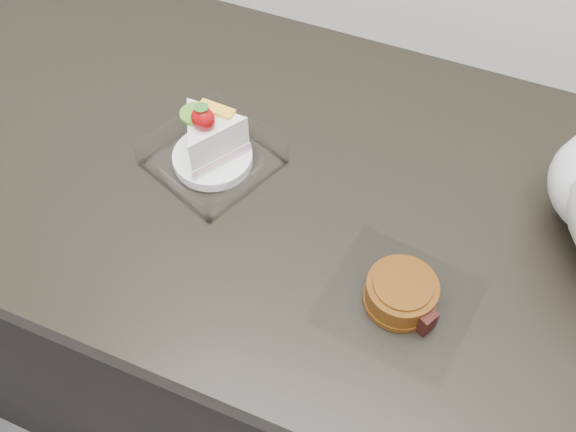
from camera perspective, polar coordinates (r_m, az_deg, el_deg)
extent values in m
cube|color=black|center=(1.26, 2.69, -10.98)|extent=(2.00, 0.60, 0.86)
cube|color=black|center=(0.87, 3.81, 1.81)|extent=(2.04, 0.64, 0.04)
cube|color=white|center=(0.88, -6.65, 4.76)|extent=(0.19, 0.19, 0.00)
cylinder|color=white|center=(0.88, -6.70, 5.16)|extent=(0.11, 0.11, 0.01)
ellipsoid|color=red|center=(0.81, -7.56, 8.58)|extent=(0.03, 0.03, 0.03)
cone|color=#2D7223|center=(0.80, -7.68, 9.37)|extent=(0.02, 0.02, 0.01)
cylinder|color=#589A2C|center=(0.83, -8.26, 8.97)|extent=(0.04, 0.04, 0.00)
cube|color=yellow|center=(0.84, -6.40, 9.41)|extent=(0.05, 0.02, 0.00)
cube|color=white|center=(0.77, 9.81, -7.41)|extent=(0.18, 0.18, 0.00)
cylinder|color=brown|center=(0.75, 10.01, -6.74)|extent=(0.09, 0.09, 0.04)
cylinder|color=brown|center=(0.76, 9.86, -7.24)|extent=(0.09, 0.09, 0.01)
cylinder|color=brown|center=(0.74, 10.22, -6.00)|extent=(0.07, 0.07, 0.00)
cube|color=black|center=(0.74, 11.97, -8.96)|extent=(0.03, 0.03, 0.03)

